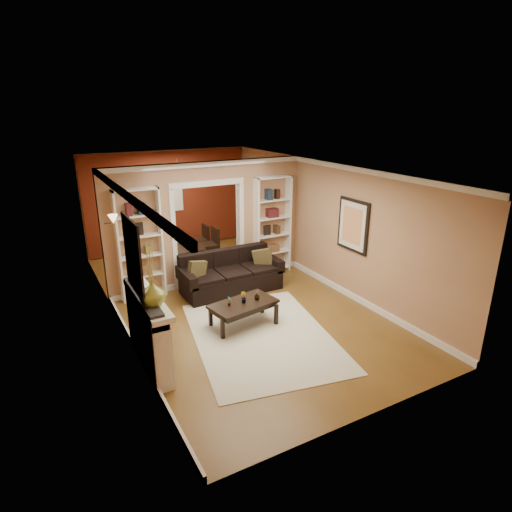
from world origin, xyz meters
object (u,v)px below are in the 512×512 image
coffee_table (243,314)px  bookshelf_left (140,245)px  fireplace (150,331)px  bookshelf_right (272,225)px  sofa (231,272)px  dining_table (182,253)px

coffee_table → bookshelf_left: size_ratio=0.52×
coffee_table → fireplace: 1.90m
coffee_table → bookshelf_right: 2.93m
bookshelf_left → fireplace: 2.65m
sofa → fireplace: bearing=-139.5°
bookshelf_left → bookshelf_right: (3.10, 0.00, 0.00)m
sofa → dining_table: bearing=99.0°
coffee_table → fireplace: bearing=-176.9°
bookshelf_left → dining_table: size_ratio=1.54×
fireplace → dining_table: 4.57m
fireplace → bookshelf_right: bearing=34.8°
bookshelf_left → coffee_table: bearing=-58.7°
coffee_table → fireplace: fireplace is taller
coffee_table → dining_table: 3.69m
sofa → bookshelf_left: (-1.75, 0.58, 0.72)m
coffee_table → fireplace: (-1.81, -0.44, 0.35)m
coffee_table → dining_table: (0.13, 3.69, 0.04)m
coffee_table → bookshelf_left: bearing=110.8°
bookshelf_left → bookshelf_right: size_ratio=1.00×
sofa → bookshelf_right: (1.35, 0.58, 0.72)m
coffee_table → bookshelf_right: (1.83, 2.09, 0.92)m
coffee_table → bookshelf_left: bookshelf_left is taller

